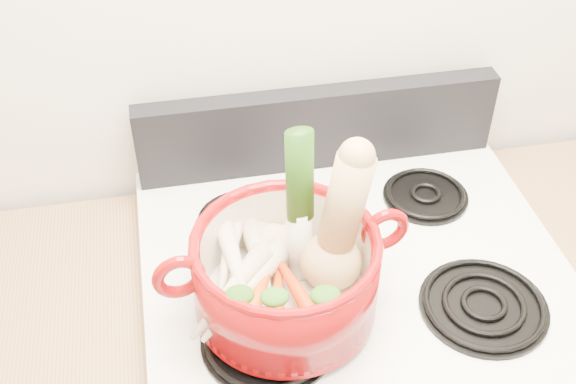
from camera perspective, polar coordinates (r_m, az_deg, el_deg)
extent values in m
cube|color=silver|center=(1.43, 2.26, 14.79)|extent=(3.50, 0.02, 2.60)
cube|color=silver|center=(1.37, 5.15, -5.69)|extent=(0.78, 0.67, 0.03)
cube|color=black|center=(1.52, 2.43, 5.09)|extent=(0.76, 0.05, 0.18)
cylinder|color=black|center=(1.22, -1.61, -11.50)|extent=(0.22, 0.22, 0.02)
cylinder|color=black|center=(1.31, 15.21, -8.58)|extent=(0.22, 0.22, 0.02)
cylinder|color=black|center=(1.42, -3.69, -2.11)|extent=(0.17, 0.17, 0.02)
cylinder|color=black|center=(1.50, 10.82, -0.18)|extent=(0.17, 0.17, 0.02)
cylinder|color=maroon|center=(1.19, -0.19, -6.53)|extent=(0.34, 0.34, 0.15)
torus|color=maroon|center=(1.13, -8.61, -6.65)|extent=(0.09, 0.03, 0.09)
torus|color=maroon|center=(1.21, 7.67, -2.95)|extent=(0.09, 0.03, 0.09)
cylinder|color=beige|center=(1.16, 0.96, -1.09)|extent=(0.05, 0.07, 0.30)
ellipsoid|color=tan|center=(1.28, -1.15, -3.79)|extent=(0.11, 0.10, 0.05)
cone|color=beige|center=(1.23, -2.11, -6.60)|extent=(0.07, 0.21, 0.06)
cone|color=beige|center=(1.19, -3.38, -7.65)|extent=(0.20, 0.19, 0.07)
cone|color=beige|center=(1.23, -2.19, -5.60)|extent=(0.05, 0.20, 0.06)
cone|color=beige|center=(1.18, -4.66, -7.85)|extent=(0.17, 0.17, 0.06)
cone|color=beige|center=(1.24, -4.64, -4.45)|extent=(0.11, 0.21, 0.06)
cone|color=beige|center=(1.20, -4.23, -5.61)|extent=(0.06, 0.22, 0.06)
cone|color=#BA3D09|center=(1.19, -0.82, -8.40)|extent=(0.07, 0.17, 0.05)
cone|color=#DB4C0A|center=(1.18, -2.49, -8.48)|extent=(0.11, 0.16, 0.05)
cone|color=#BB3209|center=(1.19, 0.71, -7.90)|extent=(0.08, 0.19, 0.05)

